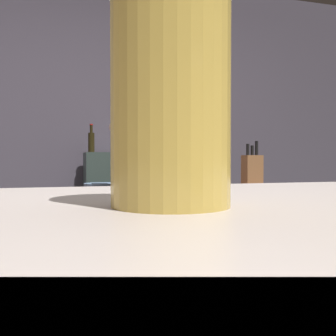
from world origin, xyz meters
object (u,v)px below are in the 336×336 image
object	(u,v)px
knife_block	(252,172)
mixing_bowl	(102,188)
bottle_hot_sauce	(138,141)
bottle_vinegar	(91,141)
bottle_soy	(167,143)
bartender	(166,187)
bottle_olive_oil	(152,145)
pint_glass_far	(171,95)
chefs_knife	(195,191)

from	to	relation	value
knife_block	mixing_bowl	distance (m)	0.85
bottle_hot_sauce	bottle_vinegar	xyz separation A→B (m)	(-0.37, 0.11, -0.00)
bottle_soy	mixing_bowl	bearing A→B (deg)	-121.72
bartender	bottle_soy	world-z (taller)	bartender
knife_block	bottle_olive_oil	xyz separation A→B (m)	(-0.30, 1.15, 0.20)
bartender	knife_block	xyz separation A→B (m)	(0.62, 0.39, 0.05)
mixing_bowl	bottle_hot_sauce	world-z (taller)	bottle_hot_sauce
bottle_soy	bottle_olive_oil	world-z (taller)	bottle_soy
bartender	mixing_bowl	world-z (taller)	bartender
bottle_soy	bottle_hot_sauce	distance (m)	0.25
pint_glass_far	bottle_hot_sauce	bearing A→B (deg)	78.78
chefs_knife	pint_glass_far	size ratio (longest dim) A/B	1.64
bartender	bottle_hot_sauce	distance (m)	1.57
bottle_vinegar	bottle_hot_sauce	bearing A→B (deg)	-16.39
bottle_olive_oil	bottle_vinegar	world-z (taller)	bottle_vinegar
pint_glass_far	chefs_knife	bearing A→B (deg)	69.29
knife_block	bottle_soy	world-z (taller)	bottle_soy
pint_glass_far	bottle_soy	distance (m)	2.96
knife_block	mixing_bowl	world-z (taller)	knife_block
bartender	bottle_hot_sauce	world-z (taller)	bartender
knife_block	pint_glass_far	world-z (taller)	pint_glass_far
mixing_bowl	pint_glass_far	size ratio (longest dim) A/B	1.28
bottle_olive_oil	pint_glass_far	bearing A→B (deg)	-103.61
bartender	bottle_vinegar	size ratio (longest dim) A/B	7.07
bartender	bottle_olive_oil	world-z (taller)	bartender
knife_block	bottle_vinegar	world-z (taller)	bottle_vinegar
bottle_olive_oil	mixing_bowl	bearing A→B (deg)	-116.47
bottle_olive_oil	bottle_vinegar	bearing A→B (deg)	168.29
chefs_knife	bottle_olive_oil	bearing A→B (deg)	70.54
chefs_knife	pint_glass_far	bearing A→B (deg)	-128.12
mixing_bowl	bottle_vinegar	world-z (taller)	bottle_vinegar
bottle_soy	bottle_vinegar	world-z (taller)	bottle_vinegar
mixing_bowl	pint_glass_far	distance (m)	1.79
bottle_hot_sauce	bottle_olive_oil	xyz separation A→B (m)	(0.13, 0.01, -0.02)
knife_block	bottle_vinegar	size ratio (longest dim) A/B	1.19
mixing_bowl	bottle_vinegar	distance (m)	1.23
bartender	knife_block	world-z (taller)	bartender
bartender	mixing_bowl	size ratio (longest dim) A/B	8.92
mixing_bowl	bottle_hot_sauce	size ratio (longest dim) A/B	0.79
bartender	chefs_knife	distance (m)	0.50
knife_block	chefs_knife	xyz separation A→B (m)	(-0.34, 0.01, -0.10)
chefs_knife	bottle_olive_oil	distance (m)	1.17
chefs_knife	bottle_hot_sauce	size ratio (longest dim) A/B	1.01
bartender	bottle_hot_sauce	size ratio (longest dim) A/B	7.04
pint_glass_far	bottle_hot_sauce	xyz separation A→B (m)	(0.57, 2.85, 0.11)
mixing_bowl	chefs_knife	distance (m)	0.50
bottle_soy	bottle_vinegar	size ratio (longest dim) A/B	0.91
bartender	bottle_vinegar	bearing A→B (deg)	8.34
bottle_hot_sauce	mixing_bowl	bearing A→B (deg)	-110.99
bottle_soy	knife_block	bearing A→B (deg)	-80.76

